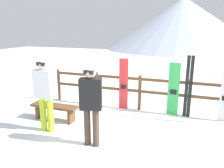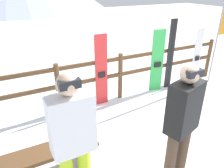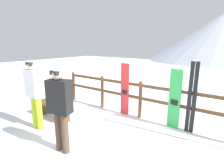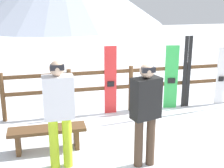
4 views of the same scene
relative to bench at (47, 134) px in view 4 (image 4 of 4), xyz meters
The scene contains 9 objects.
ground_plane 2.03m from the bench, ahead, with size 40.00×40.00×0.00m, color white.
fence 2.55m from the bench, 38.07° to the left, with size 5.84×0.10×1.09m.
bench is the anchor object (origin of this frame).
person_black 1.86m from the bench, 29.59° to the right, with size 0.50×0.36×1.71m.
person_white 0.95m from the bench, 72.39° to the right, with size 0.47×0.26×1.76m.
snowboard_red 2.17m from the bench, 45.19° to the left, with size 0.28×0.06×1.58m.
snowboard_green 3.37m from the bench, 26.74° to the left, with size 0.32×0.10×1.54m.
ski_pair_black 3.74m from the bench, 24.01° to the left, with size 0.19×0.02×1.75m.
snowboard_white 4.58m from the bench, 19.21° to the left, with size 0.25×0.05×1.45m.
Camera 4 is at (-2.03, -4.96, 2.73)m, focal length 50.00 mm.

